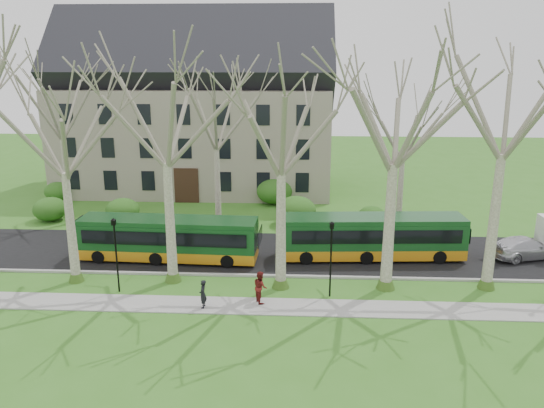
{
  "coord_description": "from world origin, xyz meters",
  "views": [
    {
      "loc": [
        4.16,
        -28.33,
        13.07
      ],
      "look_at": [
        2.55,
        3.0,
        4.2
      ],
      "focal_mm": 35.0,
      "sensor_mm": 36.0,
      "label": 1
    }
  ],
  "objects": [
    {
      "name": "pedestrian_a",
      "position": [
        -0.82,
        -2.83,
        0.84
      ],
      "size": [
        0.38,
        0.57,
        1.56
      ],
      "primitive_type": "imported",
      "rotation": [
        0.0,
        0.0,
        -1.58
      ],
      "color": "black",
      "rests_on": "sidewalk"
    },
    {
      "name": "road",
      "position": [
        0.0,
        5.5,
        0.03
      ],
      "size": [
        80.0,
        8.0,
        0.06
      ],
      "primitive_type": "cube",
      "color": "black",
      "rests_on": "ground"
    },
    {
      "name": "bus_lead",
      "position": [
        -4.25,
        3.94,
        1.5
      ],
      "size": [
        11.62,
        2.87,
        2.88
      ],
      "primitive_type": null,
      "rotation": [
        0.0,
        0.0,
        -0.04
      ],
      "color": "#12421B",
      "rests_on": "road"
    },
    {
      "name": "sidewalk",
      "position": [
        0.0,
        -2.5,
        0.03
      ],
      "size": [
        70.0,
        2.0,
        0.06
      ],
      "primitive_type": "cube",
      "color": "gray",
      "rests_on": "ground"
    },
    {
      "name": "ground",
      "position": [
        0.0,
        0.0,
        0.0
      ],
      "size": [
        120.0,
        120.0,
        0.0
      ],
      "primitive_type": "plane",
      "color": "#377120",
      "rests_on": "ground"
    },
    {
      "name": "sedan",
      "position": [
        19.25,
        5.37,
        0.77
      ],
      "size": [
        5.28,
        3.34,
        1.42
      ],
      "primitive_type": "imported",
      "rotation": [
        0.0,
        0.0,
        1.87
      ],
      "color": "silver",
      "rests_on": "road"
    },
    {
      "name": "tree_row_far",
      "position": [
        -1.33,
        11.0,
        6.0
      ],
      "size": [
        33.0,
        7.0,
        12.0
      ],
      "color": "gray",
      "rests_on": "ground"
    },
    {
      "name": "hedges",
      "position": [
        -4.67,
        14.0,
        1.0
      ],
      "size": [
        30.6,
        8.6,
        2.0
      ],
      "color": "#274F16",
      "rests_on": "ground"
    },
    {
      "name": "curb",
      "position": [
        0.0,
        1.5,
        0.07
      ],
      "size": [
        80.0,
        0.25,
        0.14
      ],
      "primitive_type": "cube",
      "color": "#A5A39E",
      "rests_on": "ground"
    },
    {
      "name": "building",
      "position": [
        -6.0,
        24.0,
        8.07
      ],
      "size": [
        26.5,
        12.2,
        16.0
      ],
      "color": "gray",
      "rests_on": "ground"
    },
    {
      "name": "tree_row_verge",
      "position": [
        0.0,
        0.3,
        7.0
      ],
      "size": [
        49.0,
        7.0,
        14.0
      ],
      "color": "gray",
      "rests_on": "ground"
    },
    {
      "name": "lamp_row",
      "position": [
        -0.0,
        -1.0,
        2.57
      ],
      "size": [
        36.22,
        0.22,
        4.3
      ],
      "color": "black",
      "rests_on": "ground"
    },
    {
      "name": "pedestrian_b",
      "position": [
        2.17,
        -2.01,
        0.94
      ],
      "size": [
        0.96,
        1.05,
        1.77
      ],
      "primitive_type": "imported",
      "rotation": [
        0.0,
        0.0,
        1.98
      ],
      "color": "maroon",
      "rests_on": "sidewalk"
    },
    {
      "name": "bus_follow",
      "position": [
        9.12,
        4.91,
        1.53
      ],
      "size": [
        11.92,
        3.22,
        2.95
      ],
      "primitive_type": null,
      "rotation": [
        0.0,
        0.0,
        0.06
      ],
      "color": "#12421B",
      "rests_on": "road"
    }
  ]
}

